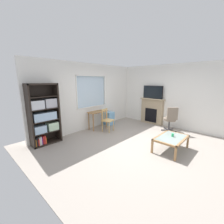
% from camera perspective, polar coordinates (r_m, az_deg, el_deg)
% --- Properties ---
extents(ground, '(5.99, 5.74, 0.02)m').
position_cam_1_polar(ground, '(4.92, 9.11, -12.07)').
color(ground, '#9E9389').
extents(wall_back_with_window, '(4.99, 0.15, 2.68)m').
position_cam_1_polar(wall_back_with_window, '(6.14, -9.29, 5.65)').
color(wall_back_with_window, white).
rests_on(wall_back_with_window, ground).
extents(wall_right, '(0.12, 4.94, 2.68)m').
position_cam_1_polar(wall_right, '(6.81, 21.67, 5.82)').
color(wall_right, white).
rests_on(wall_right, ground).
extents(bookshelf, '(0.90, 0.38, 1.93)m').
position_cam_1_polar(bookshelf, '(5.04, -25.20, -1.52)').
color(bookshelf, black).
rests_on(bookshelf, ground).
extents(desk_under_window, '(0.83, 0.39, 0.74)m').
position_cam_1_polar(desk_under_window, '(6.12, -5.64, -1.11)').
color(desk_under_window, olive).
rests_on(desk_under_window, ground).
extents(wooden_chair, '(0.49, 0.48, 0.90)m').
position_cam_1_polar(wooden_chair, '(5.82, -1.90, -3.09)').
color(wooden_chair, tan).
rests_on(wooden_chair, ground).
extents(plastic_drawer_unit, '(0.35, 0.40, 0.60)m').
position_cam_1_polar(plastic_drawer_unit, '(6.71, -1.23, -2.44)').
color(plastic_drawer_unit, '#72ADDB').
rests_on(plastic_drawer_unit, ground).
extents(fireplace, '(0.26, 1.15, 1.19)m').
position_cam_1_polar(fireplace, '(7.07, 15.38, 0.34)').
color(fireplace, tan).
rests_on(fireplace, ground).
extents(tv, '(0.06, 0.94, 0.58)m').
position_cam_1_polar(tv, '(6.93, 15.73, 7.48)').
color(tv, black).
rests_on(tv, fireplace).
extents(office_chair, '(0.63, 0.59, 1.00)m').
position_cam_1_polar(office_chair, '(6.19, 21.99, -2.19)').
color(office_chair, '#7A6B5B').
rests_on(office_chair, ground).
extents(coffee_table, '(1.07, 0.69, 0.40)m').
position_cam_1_polar(coffee_table, '(4.61, 22.18, -9.72)').
color(coffee_table, '#8C9E99').
rests_on(coffee_table, ground).
extents(sippy_cup, '(0.07, 0.07, 0.09)m').
position_cam_1_polar(sippy_cup, '(4.64, 22.70, -8.33)').
color(sippy_cup, '#33B770').
rests_on(sippy_cup, coffee_table).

